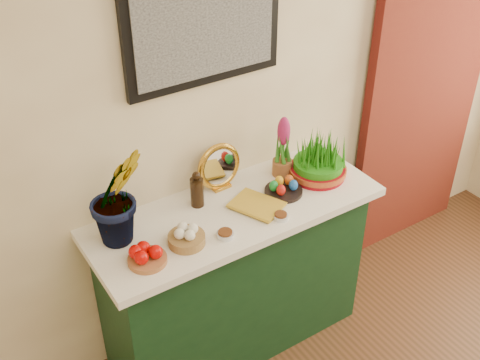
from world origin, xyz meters
The scene contains 13 objects.
sideboard centered at (-0.19, 2.00, 0.42)m, with size 1.30×0.45×0.85m, color #133419.
tablecloth centered at (-0.19, 2.00, 0.87)m, with size 1.40×0.55×0.04m, color white.
hyacinth_green centered at (-0.71, 2.08, 1.19)m, with size 0.30×0.25×0.59m, color #327E21.
apple_bowl centered at (-0.69, 1.88, 0.92)m, with size 0.18×0.18×0.08m.
garlic_basket centered at (-0.50, 1.90, 0.93)m, with size 0.20×0.20×0.09m.
vinegar_cruet centered at (-0.32, 2.11, 0.97)m, with size 0.06×0.06×0.18m.
mirror centered at (-0.16, 2.18, 1.00)m, with size 0.24×0.07×0.24m.
book centered at (-0.18, 1.91, 0.91)m, with size 0.15×0.23×0.03m, color gold.
spice_dish_left centered at (-0.33, 1.84, 0.90)m, with size 0.08×0.08×0.03m.
spice_dish_right centered at (-0.06, 1.82, 0.90)m, with size 0.07×0.07×0.03m.
egg_plate centered at (0.07, 1.97, 0.92)m, with size 0.20×0.20×0.08m.
hyacinth_pink centered at (0.16, 2.11, 1.04)m, with size 0.10×0.10×0.32m.
wheatgrass_sabzeh centered at (0.30, 2.00, 0.99)m, with size 0.29×0.29×0.23m.
Camera 1 is at (-1.38, 0.12, 2.57)m, focal length 45.00 mm.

